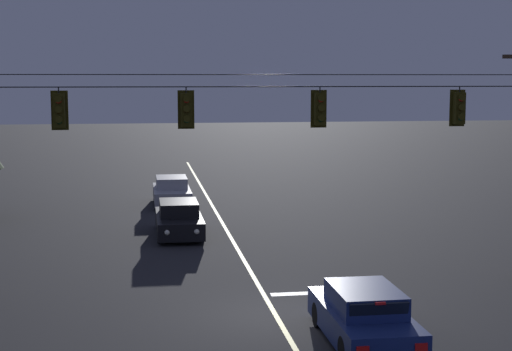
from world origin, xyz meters
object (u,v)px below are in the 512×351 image
(traffic_light_left_inner, at_px, (186,110))
(traffic_light_right_inner, at_px, (459,108))
(car_waiting_near_lane, at_px, (364,317))
(car_oncoming_trailing, at_px, (172,192))
(traffic_light_leftmost, at_px, (59,110))
(traffic_light_centre, at_px, (320,109))
(car_oncoming_lead, at_px, (179,220))

(traffic_light_left_inner, height_order, traffic_light_right_inner, same)
(car_waiting_near_lane, relative_size, car_oncoming_trailing, 0.98)
(traffic_light_left_inner, bearing_deg, car_oncoming_trailing, 89.29)
(traffic_light_leftmost, relative_size, traffic_light_centre, 1.00)
(traffic_light_right_inner, relative_size, car_oncoming_lead, 0.28)
(traffic_light_leftmost, relative_size, traffic_light_right_inner, 1.00)
(traffic_light_centre, height_order, car_waiting_near_lane, traffic_light_centre)
(traffic_light_centre, height_order, car_oncoming_trailing, traffic_light_centre)
(traffic_light_centre, xyz_separation_m, car_oncoming_lead, (-3.78, 8.57, -4.78))
(car_oncoming_lead, bearing_deg, traffic_light_centre, -66.21)
(traffic_light_right_inner, xyz_separation_m, car_waiting_near_lane, (-4.39, -5.06, -4.78))
(traffic_light_centre, relative_size, car_oncoming_lead, 0.28)
(traffic_light_centre, bearing_deg, car_oncoming_trailing, 102.84)
(traffic_light_leftmost, bearing_deg, car_waiting_near_lane, -34.08)
(traffic_light_leftmost, bearing_deg, traffic_light_left_inner, 0.00)
(traffic_light_left_inner, relative_size, traffic_light_centre, 1.00)
(car_oncoming_trailing, bearing_deg, traffic_light_leftmost, -102.97)
(traffic_light_leftmost, xyz_separation_m, car_oncoming_lead, (3.74, 8.57, -4.78))
(traffic_light_leftmost, height_order, traffic_light_centre, same)
(traffic_light_leftmost, distance_m, car_oncoming_lead, 10.51)
(traffic_light_left_inner, distance_m, car_waiting_near_lane, 7.97)
(traffic_light_left_inner, xyz_separation_m, traffic_light_right_inner, (8.29, 0.00, 0.00))
(car_oncoming_lead, distance_m, car_oncoming_trailing, 7.85)
(traffic_light_leftmost, bearing_deg, traffic_light_centre, 0.00)
(traffic_light_left_inner, bearing_deg, car_waiting_near_lane, -52.39)
(car_oncoming_lead, xyz_separation_m, car_oncoming_trailing, (0.04, 7.85, 0.00))
(traffic_light_centre, distance_m, car_oncoming_lead, 10.52)
(traffic_light_left_inner, bearing_deg, traffic_light_centre, 0.00)
(car_oncoming_lead, height_order, car_oncoming_trailing, same)
(traffic_light_left_inner, distance_m, traffic_light_right_inner, 8.29)
(traffic_light_leftmost, bearing_deg, car_oncoming_lead, 66.41)
(car_waiting_near_lane, xyz_separation_m, car_oncoming_lead, (-3.73, 13.63, -0.00))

